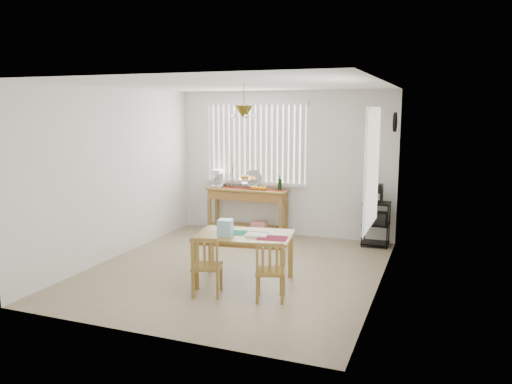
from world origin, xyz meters
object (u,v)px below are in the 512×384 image
at_px(wire_cart, 376,220).
at_px(chair_right, 270,271).
at_px(dining_table, 244,240).
at_px(cart_items, 377,194).
at_px(sideboard, 248,200).
at_px(chair_left, 207,266).

relative_size(wire_cart, chair_right, 1.00).
bearing_deg(wire_cart, dining_table, -119.53).
xyz_separation_m(cart_items, chair_right, (-0.86, -2.92, -0.53)).
relative_size(sideboard, chair_right, 1.99).
bearing_deg(sideboard, chair_right, -63.64).
xyz_separation_m(sideboard, wire_cart, (2.32, -0.04, -0.18)).
bearing_deg(chair_left, cart_items, 61.60).
distance_m(sideboard, cart_items, 2.33).
height_order(cart_items, dining_table, cart_items).
bearing_deg(dining_table, sideboard, 110.73).
xyz_separation_m(sideboard, dining_table, (0.94, -2.48, -0.04)).
bearing_deg(dining_table, chair_right, -42.11).
bearing_deg(cart_items, chair_right, -106.34).
bearing_deg(sideboard, cart_items, -0.76).
distance_m(dining_table, chair_right, 0.74).
bearing_deg(cart_items, chair_left, -118.40).
xyz_separation_m(wire_cart, dining_table, (-1.38, -2.44, 0.14)).
distance_m(sideboard, chair_right, 3.30).
distance_m(cart_items, dining_table, 2.82).
distance_m(cart_items, chair_right, 3.09).
xyz_separation_m(sideboard, cart_items, (2.32, -0.03, 0.26)).
height_order(wire_cart, dining_table, wire_cart).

